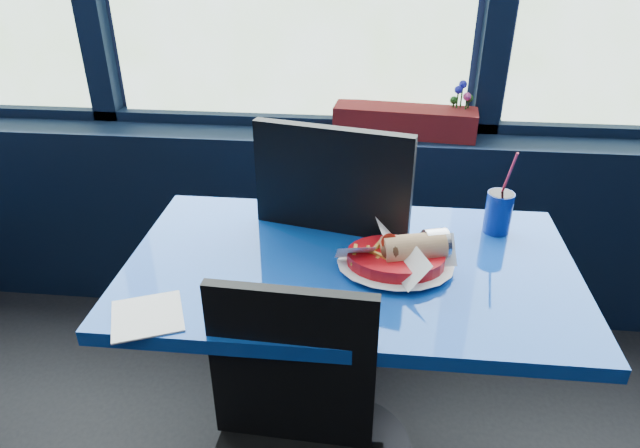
# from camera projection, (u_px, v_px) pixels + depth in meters

# --- Properties ---
(window_sill) EXTENTS (5.00, 0.26, 0.80)m
(window_sill) POSITION_uv_depth(u_px,v_px,m) (291.00, 218.00, 2.48)
(window_sill) COLOR black
(window_sill) RESTS_ON ground
(near_table) EXTENTS (1.20, 0.70, 0.75)m
(near_table) POSITION_uv_depth(u_px,v_px,m) (349.00, 316.00, 1.62)
(near_table) COLOR black
(near_table) RESTS_ON ground
(chair_near_back) EXTENTS (0.57, 0.58, 1.07)m
(chair_near_back) POSITION_uv_depth(u_px,v_px,m) (325.00, 245.00, 1.88)
(chair_near_back) COLOR black
(chair_near_back) RESTS_ON ground
(planter_box) EXTENTS (0.56, 0.19, 0.11)m
(planter_box) POSITION_uv_depth(u_px,v_px,m) (405.00, 121.00, 2.22)
(planter_box) COLOR maroon
(planter_box) RESTS_ON window_sill
(flower_vase) EXTENTS (0.13, 0.14, 0.21)m
(flower_vase) POSITION_uv_depth(u_px,v_px,m) (459.00, 119.00, 2.21)
(flower_vase) COLOR silver
(flower_vase) RESTS_ON window_sill
(food_basket) EXTENTS (0.29, 0.29, 0.10)m
(food_basket) POSITION_uv_depth(u_px,v_px,m) (398.00, 257.00, 1.49)
(food_basket) COLOR red
(food_basket) RESTS_ON near_table
(ketchup_bottle) EXTENTS (0.07, 0.07, 0.26)m
(ketchup_bottle) POSITION_uv_depth(u_px,v_px,m) (356.00, 193.00, 1.64)
(ketchup_bottle) COLOR red
(ketchup_bottle) RESTS_ON near_table
(soda_cup) EXTENTS (0.08, 0.08, 0.26)m
(soda_cup) POSITION_uv_depth(u_px,v_px,m) (498.00, 211.00, 1.65)
(soda_cup) COLOR navy
(soda_cup) RESTS_ON near_table
(napkin) EXTENTS (0.21, 0.21, 0.00)m
(napkin) POSITION_uv_depth(u_px,v_px,m) (147.00, 316.00, 1.33)
(napkin) COLOR white
(napkin) RESTS_ON near_table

